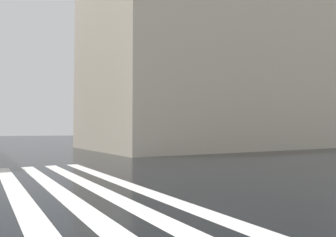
# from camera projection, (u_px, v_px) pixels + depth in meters

# --- Properties ---
(ground_plane) EXTENTS (220.00, 220.00, 0.00)m
(ground_plane) POSITION_uv_depth(u_px,v_px,m) (89.00, 232.00, 5.12)
(ground_plane) COLOR black
(zebra_crossing) EXTENTS (13.00, 5.50, 0.01)m
(zebra_crossing) POSITION_uv_depth(u_px,v_px,m) (38.00, 192.00, 8.45)
(zebra_crossing) COLOR silver
(zebra_crossing) RESTS_ON ground_plane
(haussmann_block_corner) EXTENTS (14.11, 21.68, 21.14)m
(haussmann_block_corner) POSITION_uv_depth(u_px,v_px,m) (203.00, 43.00, 31.16)
(haussmann_block_corner) COLOR beige
(haussmann_block_corner) RESTS_ON ground_plane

